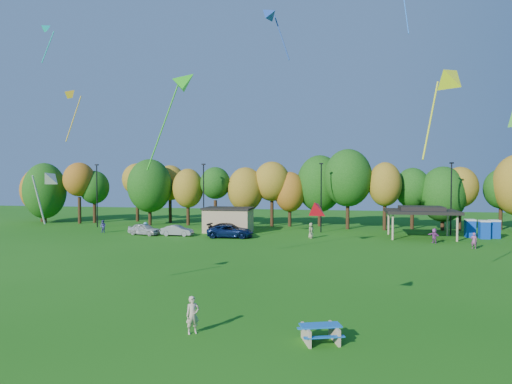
% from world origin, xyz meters
% --- Properties ---
extents(ground, '(160.00, 160.00, 0.00)m').
position_xyz_m(ground, '(0.00, 0.00, 0.00)').
color(ground, '#19600F').
rests_on(ground, ground).
extents(tree_line, '(93.57, 10.55, 11.15)m').
position_xyz_m(tree_line, '(-1.03, 45.51, 5.91)').
color(tree_line, black).
rests_on(tree_line, ground).
extents(lamp_posts, '(64.50, 0.25, 9.09)m').
position_xyz_m(lamp_posts, '(2.00, 40.00, 4.90)').
color(lamp_posts, black).
rests_on(lamp_posts, ground).
extents(utility_building, '(6.30, 4.30, 3.25)m').
position_xyz_m(utility_building, '(-10.00, 38.00, 1.64)').
color(utility_building, tan).
rests_on(utility_building, ground).
extents(pavilion, '(8.20, 6.20, 3.77)m').
position_xyz_m(pavilion, '(14.00, 37.00, 3.23)').
color(pavilion, tan).
rests_on(pavilion, ground).
extents(porta_potties, '(3.75, 2.21, 2.18)m').
position_xyz_m(porta_potties, '(21.19, 38.13, 1.10)').
color(porta_potties, '#0D3EB3').
rests_on(porta_potties, ground).
extents(picnic_table, '(2.19, 2.00, 0.78)m').
position_xyz_m(picnic_table, '(3.91, 0.17, 0.45)').
color(picnic_table, tan).
rests_on(picnic_table, ground).
extents(kite_flyer, '(0.77, 0.72, 1.76)m').
position_xyz_m(kite_flyer, '(-2.01, 0.14, 0.88)').
color(kite_flyer, beige).
rests_on(kite_flyer, ground).
extents(car_a, '(4.58, 2.72, 1.46)m').
position_xyz_m(car_a, '(-19.62, 33.22, 0.73)').
color(car_a, silver).
rests_on(car_a, ground).
extents(car_b, '(3.95, 1.39, 1.30)m').
position_xyz_m(car_b, '(-15.26, 33.17, 0.65)').
color(car_b, '#959499').
rests_on(car_b, ground).
extents(car_c, '(5.69, 2.93, 1.54)m').
position_xyz_m(car_c, '(-8.42, 32.82, 0.77)').
color(car_c, '#0D1E4E').
rests_on(car_c, ground).
extents(car_d, '(5.37, 2.35, 1.54)m').
position_xyz_m(car_d, '(-9.04, 34.59, 0.77)').
color(car_d, black).
rests_on(car_d, ground).
extents(far_person_0, '(0.70, 0.58, 1.67)m').
position_xyz_m(far_person_0, '(17.87, 29.21, 0.83)').
color(far_person_0, '#9B4980').
rests_on(far_person_0, ground).
extents(far_person_1, '(1.28, 1.54, 1.66)m').
position_xyz_m(far_person_1, '(14.70, 32.64, 0.83)').
color(far_person_1, '#9A4095').
rests_on(far_person_1, ground).
extents(far_person_2, '(0.90, 1.06, 1.84)m').
position_xyz_m(far_person_2, '(1.11, 34.08, 0.92)').
color(far_person_2, '#979767').
rests_on(far_person_2, ground).
extents(far_person_3, '(1.13, 1.19, 1.62)m').
position_xyz_m(far_person_3, '(-19.42, 33.11, 0.81)').
color(far_person_3, '#5194B2').
rests_on(far_person_3, ground).
extents(far_person_4, '(0.94, 0.81, 1.65)m').
position_xyz_m(far_person_4, '(-25.88, 34.29, 0.82)').
color(far_person_4, '#4A4496').
rests_on(far_person_4, ground).
extents(kite_0, '(1.87, 3.04, 5.32)m').
position_xyz_m(kite_0, '(-20.91, 19.95, 15.25)').
color(kite_0, yellow).
extents(kite_3, '(2.74, 1.66, 4.47)m').
position_xyz_m(kite_3, '(-1.08, 15.63, 20.08)').
color(kite_3, '#1B3F95').
extents(kite_5, '(1.12, 1.37, 1.27)m').
position_xyz_m(kite_5, '(3.58, 2.00, 5.88)').
color(kite_5, '#FF0E20').
extents(kite_12, '(1.92, 2.44, 4.36)m').
position_xyz_m(kite_12, '(-27.16, 25.33, 23.59)').
color(kite_12, '#0ED3B7').
extents(kite_13, '(2.73, 3.26, 5.67)m').
position_xyz_m(kite_13, '(10.76, 7.14, 12.89)').
color(kite_13, '#F3FF1A').
extents(kite_14, '(1.01, 2.11, 3.43)m').
position_xyz_m(kite_14, '(-12.28, 4.13, 7.29)').
color(kite_14, '#B3B3B3').
extents(kite_15, '(4.43, 2.01, 7.49)m').
position_xyz_m(kite_15, '(-6.27, 11.39, 14.18)').
color(kite_15, green).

